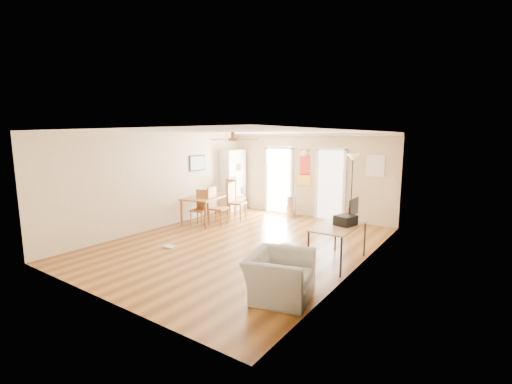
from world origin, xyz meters
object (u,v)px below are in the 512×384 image
Objects in this scene: computer_desk at (338,244)px; torchiere_lamp at (351,190)px; wastebasket_a at (286,252)px; bookshelf at (233,180)px; dining_table at (207,209)px; dining_chair_far at (236,196)px; armchair at (280,276)px; dining_chair_near at (199,208)px; trash_can at (291,206)px; wastebasket_b at (281,255)px; dining_chair_right_a at (237,201)px; dining_chair_right_b at (218,206)px; printer at (345,220)px.

torchiere_lamp is at bearing 104.99° from computer_desk.
computer_desk is at bearing 22.73° from wastebasket_a.
torchiere_lamp is (4.03, 0.28, -0.02)m from bookshelf.
dining_chair_far is at bearing 90.10° from dining_table.
bookshelf reaches higher than armchair.
torchiere_lamp is at bearing 25.03° from dining_chair_near.
armchair is (-0.19, -1.95, -0.04)m from computer_desk.
torchiere_lamp is at bearing -0.00° from trash_can.
dining_table reaches higher than wastebasket_b.
dining_chair_right_a is at bearing 30.35° from armchair.
dining_chair_near is (-0.37, -0.39, -0.04)m from dining_chair_right_b.
wastebasket_a is at bearing 148.46° from dining_chair_far.
computer_desk is (4.86, -2.84, -0.64)m from bookshelf.
computer_desk reaches higher than armchair.
wastebasket_a is at bearing -157.27° from computer_desk.
dining_chair_far is 0.56× the size of torchiere_lamp.
dining_chair_right_a is at bearing -132.92° from trash_can.
bookshelf is at bearing 32.06° from dining_chair_right_a.
printer is at bearing 159.90° from dining_chair_far.
armchair is (2.57, -5.07, 0.02)m from trash_can.
dining_chair_right_a is 0.77× the size of computer_desk.
dining_chair_right_a is 1.04× the size of armchair.
dining_chair_far is 2.95× the size of printer.
wastebasket_b is at bearing -30.87° from dining_chair_near.
printer is 1.23× the size of wastebasket_a.
dining_table is 1.37× the size of dining_chair_right_a.
torchiere_lamp is 1.41× the size of computer_desk.
bookshelf is 2.38m from dining_chair_near.
wastebasket_a is at bearing 93.58° from wastebasket_b.
trash_can is (1.18, 2.15, -0.21)m from dining_chair_right_b.
computer_desk is at bearing -42.48° from bookshelf.
dining_chair_right_b is at bearing -145.31° from torchiere_lamp.
armchair is (4.30, -3.04, -0.04)m from dining_table.
dining_chair_near is 4.47m from printer.
torchiere_lamp is 6.50× the size of wastebasket_b.
armchair reaches higher than wastebasket_b.
computer_desk is 3.77× the size of printer.
printer is (0.11, 0.06, 0.48)m from computer_desk.
bookshelf is 3.18× the size of trash_can.
armchair is at bearing -146.66° from dining_chair_right_a.
trash_can is at bearing 115.94° from wastebasket_b.
dining_chair_near is at bearing 163.65° from wastebasket_a.
dining_chair_far is (-0.55, 1.54, 0.03)m from dining_chair_right_b.
dining_chair_right_a is 0.89m from dining_chair_right_b.
trash_can is 2.08× the size of wastebasket_a.
dining_chair_far is 0.78× the size of computer_desk.
wastebasket_b is (0.01, -0.23, 0.00)m from wastebasket_a.
dining_chair_far is at bearing -53.86° from bookshelf.
torchiere_lamp reaches higher than dining_chair_right_a.
dining_chair_right_a is 1.74m from trash_can.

